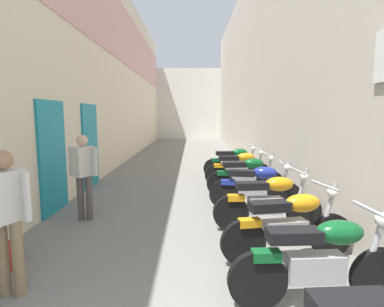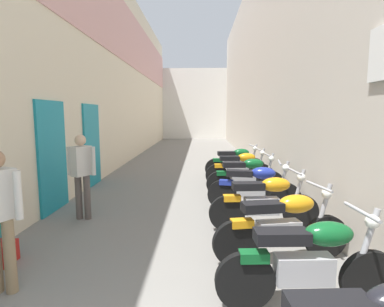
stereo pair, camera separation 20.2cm
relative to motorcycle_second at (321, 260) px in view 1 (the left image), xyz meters
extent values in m
plane|color=slate|center=(-1.55, 7.27, -0.50)|extent=(39.68, 39.68, 0.00)
cube|color=beige|center=(-4.23, 9.27, 3.04)|extent=(0.40, 23.68, 7.08)
cube|color=teal|center=(-4.01, 3.03, 0.60)|extent=(0.06, 1.10, 2.20)
cube|color=teal|center=(-4.01, 5.23, 0.60)|extent=(0.06, 1.10, 2.20)
cube|color=#DBA39E|center=(-4.02, 9.27, 4.59)|extent=(0.04, 23.68, 2.26)
cube|color=beige|center=(1.14, 9.27, 3.24)|extent=(0.40, 23.68, 7.47)
cube|color=silver|center=(-1.55, 22.11, 2.24)|extent=(7.97, 2.00, 5.48)
cube|color=black|center=(-0.29, -1.11, 0.26)|extent=(0.53, 0.25, 0.12)
cylinder|color=black|center=(0.61, 0.03, -0.20)|extent=(0.60, 0.11, 0.60)
cylinder|color=black|center=(-0.63, -0.03, -0.20)|extent=(0.60, 0.11, 0.60)
cube|color=#9E9EA3|center=(-0.06, 0.00, -0.08)|extent=(0.57, 0.23, 0.28)
ellipsoid|color=#0F5123|center=(0.17, 0.01, 0.28)|extent=(0.49, 0.29, 0.24)
cube|color=black|center=(-0.29, -0.02, 0.26)|extent=(0.53, 0.25, 0.12)
cylinder|color=#9E9EA3|center=(0.54, 0.03, 0.15)|extent=(0.25, 0.07, 0.77)
cylinder|color=#9E9EA3|center=(0.47, 0.03, 0.50)|extent=(0.07, 0.58, 0.04)
sphere|color=silver|center=(0.59, 0.03, 0.40)|extent=(0.14, 0.14, 0.14)
cube|color=#0F5123|center=(-0.55, -0.03, 0.06)|extent=(0.29, 0.15, 0.10)
cylinder|color=black|center=(0.61, 1.08, -0.20)|extent=(0.60, 0.19, 0.60)
cylinder|color=black|center=(-0.62, 0.86, -0.20)|extent=(0.60, 0.19, 0.60)
cube|color=#9E9EA3|center=(-0.06, 0.96, -0.08)|extent=(0.59, 0.30, 0.28)
ellipsoid|color=orange|center=(0.17, 1.00, 0.28)|extent=(0.52, 0.34, 0.24)
cube|color=black|center=(-0.29, 0.92, 0.26)|extent=(0.55, 0.31, 0.12)
cylinder|color=#9E9EA3|center=(0.54, 1.07, 0.15)|extent=(0.25, 0.10, 0.77)
cylinder|color=#9E9EA3|center=(0.47, 1.06, 0.50)|extent=(0.14, 0.58, 0.04)
sphere|color=silver|center=(0.59, 1.08, 0.40)|extent=(0.14, 0.14, 0.14)
cube|color=orange|center=(-0.55, 0.87, 0.06)|extent=(0.30, 0.19, 0.10)
cylinder|color=black|center=(0.61, 2.12, -0.20)|extent=(0.60, 0.12, 0.60)
cylinder|color=black|center=(-0.63, 2.03, -0.20)|extent=(0.60, 0.12, 0.60)
cube|color=#9E9EA3|center=(-0.06, 2.07, -0.08)|extent=(0.57, 0.24, 0.28)
ellipsoid|color=orange|center=(0.17, 2.09, 0.28)|extent=(0.50, 0.29, 0.24)
cube|color=black|center=(-0.29, 2.06, 0.26)|extent=(0.53, 0.26, 0.12)
cylinder|color=#9E9EA3|center=(0.54, 2.11, 0.15)|extent=(0.25, 0.08, 0.77)
cylinder|color=#9E9EA3|center=(0.47, 2.11, 0.50)|extent=(0.08, 0.58, 0.04)
sphere|color=silver|center=(0.59, 2.12, 0.40)|extent=(0.14, 0.14, 0.14)
cube|color=orange|center=(-0.55, 2.04, 0.06)|extent=(0.29, 0.16, 0.10)
cylinder|color=black|center=(0.61, 3.00, -0.20)|extent=(0.60, 0.18, 0.60)
cylinder|color=black|center=(-0.63, 3.21, -0.20)|extent=(0.60, 0.18, 0.60)
cube|color=#9E9EA3|center=(-0.06, 3.11, -0.08)|extent=(0.59, 0.29, 0.28)
ellipsoid|color=navy|center=(0.17, 3.08, 0.28)|extent=(0.52, 0.34, 0.24)
cube|color=black|center=(-0.29, 3.15, 0.26)|extent=(0.55, 0.30, 0.12)
cylinder|color=#9E9EA3|center=(0.54, 3.01, 0.15)|extent=(0.25, 0.10, 0.77)
cylinder|color=#9E9EA3|center=(0.47, 3.02, 0.50)|extent=(0.13, 0.58, 0.04)
sphere|color=silver|center=(0.59, 3.00, 0.40)|extent=(0.14, 0.14, 0.14)
cube|color=navy|center=(-0.55, 3.20, 0.06)|extent=(0.30, 0.19, 0.10)
cylinder|color=black|center=(0.61, 4.24, -0.20)|extent=(0.60, 0.12, 0.60)
cylinder|color=black|center=(-0.63, 4.16, -0.20)|extent=(0.60, 0.12, 0.60)
cube|color=#9E9EA3|center=(-0.06, 4.20, -0.08)|extent=(0.57, 0.24, 0.28)
ellipsoid|color=#0F5123|center=(0.17, 4.22, 0.28)|extent=(0.50, 0.29, 0.24)
cube|color=black|center=(-0.29, 4.19, 0.26)|extent=(0.53, 0.25, 0.12)
cylinder|color=#9E9EA3|center=(0.54, 4.24, 0.15)|extent=(0.25, 0.08, 0.77)
cylinder|color=#9E9EA3|center=(0.47, 4.24, 0.50)|extent=(0.07, 0.58, 0.04)
sphere|color=silver|center=(0.59, 4.24, 0.40)|extent=(0.14, 0.14, 0.14)
cube|color=#0F5123|center=(-0.55, 4.17, 0.06)|extent=(0.29, 0.16, 0.10)
cylinder|color=black|center=(0.61, 5.28, -0.20)|extent=(0.60, 0.12, 0.60)
cylinder|color=black|center=(-0.63, 5.21, -0.20)|extent=(0.60, 0.12, 0.60)
cube|color=#9E9EA3|center=(-0.06, 5.24, -0.08)|extent=(0.57, 0.23, 0.28)
ellipsoid|color=orange|center=(0.17, 5.25, 0.28)|extent=(0.49, 0.29, 0.24)
cube|color=black|center=(-0.29, 5.23, 0.26)|extent=(0.53, 0.25, 0.12)
cylinder|color=#9E9EA3|center=(0.54, 5.28, 0.15)|extent=(0.25, 0.07, 0.77)
cylinder|color=#9E9EA3|center=(0.47, 5.27, 0.50)|extent=(0.07, 0.58, 0.04)
sphere|color=silver|center=(0.59, 5.28, 0.40)|extent=(0.14, 0.14, 0.14)
cube|color=orange|center=(-0.55, 5.21, 0.06)|extent=(0.29, 0.16, 0.10)
cylinder|color=black|center=(0.61, 6.34, -0.20)|extent=(0.60, 0.14, 0.60)
cylinder|color=black|center=(-0.63, 6.22, -0.20)|extent=(0.60, 0.14, 0.60)
cube|color=#9E9EA3|center=(-0.06, 6.28, -0.08)|extent=(0.58, 0.25, 0.28)
ellipsoid|color=#0F5123|center=(0.17, 6.30, 0.28)|extent=(0.50, 0.31, 0.24)
cube|color=black|center=(-0.29, 6.25, 0.26)|extent=(0.54, 0.27, 0.12)
cylinder|color=#9E9EA3|center=(0.54, 6.34, 0.15)|extent=(0.25, 0.08, 0.77)
cylinder|color=#9E9EA3|center=(0.47, 6.33, 0.50)|extent=(0.09, 0.58, 0.04)
sphere|color=silver|center=(0.59, 6.34, 0.40)|extent=(0.14, 0.14, 0.14)
cube|color=#0F5123|center=(-0.55, 6.23, 0.06)|extent=(0.29, 0.17, 0.10)
cylinder|color=#8C7251|center=(-3.29, 0.20, -0.09)|extent=(0.12, 0.12, 0.82)
cylinder|color=#8C7251|center=(-3.13, 0.20, -0.09)|extent=(0.12, 0.12, 0.82)
cube|color=beige|center=(-3.21, 0.20, 0.59)|extent=(0.33, 0.39, 0.54)
sphere|color=#997051|center=(-3.21, 0.20, 0.97)|extent=(0.20, 0.20, 0.20)
cylinder|color=beige|center=(-2.99, 0.20, 0.59)|extent=(0.08, 0.08, 0.52)
cylinder|color=#564C47|center=(-3.33, 2.54, -0.09)|extent=(0.12, 0.12, 0.82)
cylinder|color=#564C47|center=(-3.17, 2.54, -0.09)|extent=(0.12, 0.12, 0.82)
cube|color=beige|center=(-3.25, 2.54, 0.59)|extent=(0.35, 0.39, 0.54)
sphere|color=#DBB28E|center=(-3.25, 2.54, 0.97)|extent=(0.20, 0.20, 0.20)
cylinder|color=beige|center=(-3.47, 2.54, 0.59)|extent=(0.08, 0.08, 0.52)
cylinder|color=beige|center=(-3.03, 2.54, 0.59)|extent=(0.08, 0.08, 0.52)
cube|color=red|center=(-3.73, 0.82, -0.36)|extent=(0.44, 0.32, 0.28)
camera|label=1|loc=(-1.28, -2.84, 1.43)|focal=28.32mm
camera|label=2|loc=(-1.08, -2.84, 1.43)|focal=28.32mm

